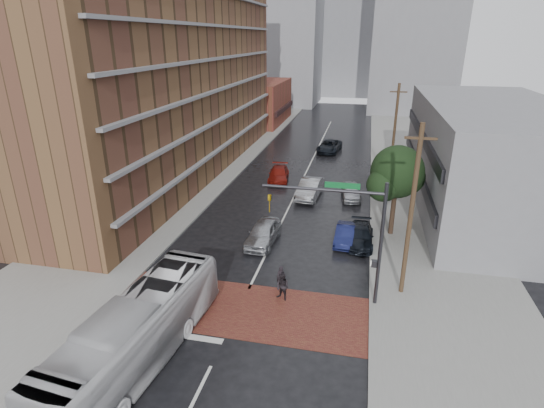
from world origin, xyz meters
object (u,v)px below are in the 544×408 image
at_px(car_travel_a, 263,233).
at_px(car_parked_near, 345,234).
at_px(transit_bus, 137,333).
at_px(car_travel_b, 310,188).
at_px(pedestrian_b, 283,287).
at_px(car_parked_far, 351,191).
at_px(pedestrian_a, 281,278).
at_px(car_travel_c, 279,174).
at_px(car_parked_mid, 361,236).
at_px(suv_travel, 329,146).

height_order(car_travel_a, car_parked_near, car_travel_a).
distance_m(transit_bus, car_travel_b, 23.68).
distance_m(pedestrian_b, car_travel_a, 7.24).
bearing_deg(car_parked_far, pedestrian_a, -108.13).
bearing_deg(transit_bus, pedestrian_b, 54.76).
relative_size(pedestrian_a, car_travel_c, 0.30).
height_order(car_parked_near, car_parked_mid, car_parked_mid).
relative_size(car_travel_c, suv_travel, 0.90).
relative_size(transit_bus, car_travel_b, 2.21).
distance_m(pedestrian_a, car_parked_near, 7.76).
bearing_deg(suv_travel, car_parked_mid, -72.24).
bearing_deg(suv_travel, car_travel_a, -87.04).
relative_size(suv_travel, car_parked_mid, 1.24).
height_order(car_travel_b, car_parked_mid, car_travel_b).
height_order(car_travel_b, suv_travel, car_travel_b).
xyz_separation_m(pedestrian_b, car_travel_b, (-0.74, 16.91, 0.02)).
distance_m(pedestrian_a, car_parked_mid, 8.30).
height_order(transit_bus, car_travel_b, transit_bus).
bearing_deg(car_travel_b, car_parked_near, -61.36).
bearing_deg(car_travel_a, car_travel_b, 81.29).
bearing_deg(car_parked_far, transit_bus, -116.20).
height_order(car_travel_b, car_travel_c, car_travel_b).
bearing_deg(car_parked_mid, pedestrian_b, -117.61).
distance_m(car_travel_a, car_parked_far, 12.10).
bearing_deg(transit_bus, car_parked_mid, 61.94).
relative_size(suv_travel, car_parked_near, 1.43).
distance_m(car_travel_b, suv_travel, 17.24).
bearing_deg(transit_bus, suv_travel, 88.64).
distance_m(pedestrian_b, car_parked_mid, 9.09).
distance_m(car_travel_c, car_parked_near, 14.92).
distance_m(pedestrian_b, car_parked_far, 17.58).
relative_size(car_travel_a, car_travel_c, 0.96).
height_order(pedestrian_a, car_travel_a, car_travel_a).
relative_size(pedestrian_b, car_travel_a, 0.35).
bearing_deg(suv_travel, transit_bus, -89.30).
xyz_separation_m(transit_bus, car_parked_far, (8.48, 23.61, -0.88)).
relative_size(car_travel_b, suv_travel, 0.95).
relative_size(car_travel_b, car_parked_far, 1.23).
relative_size(car_travel_b, car_travel_c, 1.05).
height_order(pedestrian_a, car_parked_mid, pedestrian_a).
bearing_deg(car_travel_b, car_travel_c, 138.70).
height_order(pedestrian_b, car_parked_near, pedestrian_b).
bearing_deg(car_parked_mid, car_travel_a, -169.07).
xyz_separation_m(transit_bus, pedestrian_a, (5.12, 7.38, -0.85)).
height_order(pedestrian_a, pedestrian_b, pedestrian_b).
bearing_deg(car_travel_c, car_travel_b, -54.10).
height_order(pedestrian_a, car_parked_near, pedestrian_a).
bearing_deg(car_parked_mid, pedestrian_a, -123.00).
bearing_deg(suv_travel, car_travel_b, -83.13).
bearing_deg(car_parked_near, transit_bus, -118.12).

